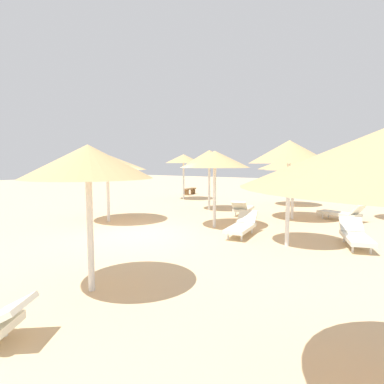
% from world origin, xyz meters
% --- Properties ---
extents(ground_plane, '(80.00, 80.00, 0.00)m').
position_xyz_m(ground_plane, '(0.00, 0.00, 0.00)').
color(ground_plane, '#DBBA8C').
extents(parasol_0, '(2.36, 2.36, 2.75)m').
position_xyz_m(parasol_0, '(2.69, -4.16, 2.43)').
color(parasol_0, silver).
rests_on(parasol_0, ground).
extents(parasol_2, '(3.01, 3.01, 2.75)m').
position_xyz_m(parasol_2, '(3.39, 5.72, 2.45)').
color(parasol_2, silver).
rests_on(parasol_2, ground).
extents(parasol_3, '(2.59, 2.59, 2.87)m').
position_xyz_m(parasol_3, '(1.54, 2.27, 2.54)').
color(parasol_3, silver).
rests_on(parasol_3, ground).
extents(parasol_4, '(2.30, 2.30, 3.06)m').
position_xyz_m(parasol_4, '(4.66, 1.18, 2.72)').
color(parasol_4, silver).
rests_on(parasol_4, ground).
extents(parasol_5, '(2.37, 2.37, 3.08)m').
position_xyz_m(parasol_5, '(-0.97, 5.93, 2.71)').
color(parasol_5, silver).
rests_on(parasol_5, ground).
extents(parasol_6, '(2.68, 2.68, 2.61)m').
position_xyz_m(parasol_6, '(1.80, 10.05, 2.30)').
color(parasol_6, silver).
rests_on(parasol_6, ground).
extents(parasol_7, '(2.41, 2.41, 3.00)m').
position_xyz_m(parasol_7, '(-4.90, 9.02, 2.69)').
color(parasol_7, silver).
rests_on(parasol_7, ground).
extents(parasol_9, '(3.16, 3.16, 2.76)m').
position_xyz_m(parasol_9, '(-2.68, 0.79, 2.44)').
color(parasol_9, silver).
rests_on(parasol_9, ground).
extents(lounger_1, '(1.97, 1.25, 0.78)m').
position_xyz_m(lounger_1, '(5.22, 6.53, 0.32)').
color(lounger_1, silver).
rests_on(lounger_1, ground).
extents(lounger_2, '(1.01, 1.97, 0.74)m').
position_xyz_m(lounger_2, '(1.19, 5.44, 0.32)').
color(lounger_2, silver).
rests_on(lounger_2, ground).
extents(lounger_3, '(0.94, 1.96, 0.75)m').
position_xyz_m(lounger_3, '(2.98, 1.64, 0.32)').
color(lounger_3, silver).
rests_on(lounger_3, ground).
extents(lounger_4, '(1.23, 1.99, 0.73)m').
position_xyz_m(lounger_4, '(6.31, 2.26, 0.32)').
color(lounger_4, silver).
rests_on(lounger_4, ground).
extents(bench_0, '(0.61, 1.54, 0.49)m').
position_xyz_m(bench_0, '(-6.44, 11.88, 0.35)').
color(bench_0, brown).
rests_on(bench_0, ground).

